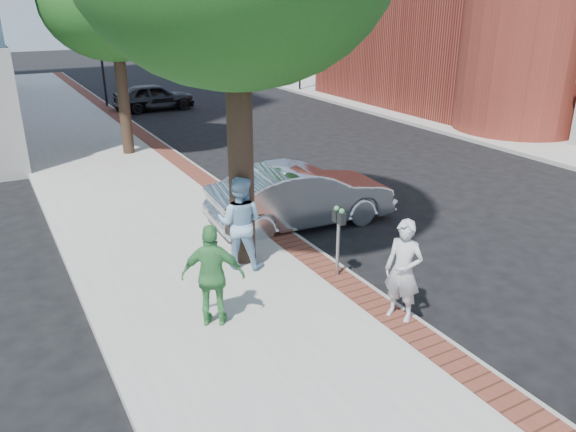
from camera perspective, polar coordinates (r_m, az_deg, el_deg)
ground at (r=11.00m, az=2.60°, el=-8.14°), size 120.00×120.00×0.00m
sidewalk at (r=17.35m, az=-15.75°, el=2.61°), size 5.00×60.00×0.15m
brick_strip at (r=17.91m, az=-8.96°, el=4.01°), size 0.60×60.00×0.01m
curb at (r=18.05m, az=-7.91°, el=3.94°), size 0.10×60.00×0.15m
sidewalk_far at (r=25.92m, az=21.19°, el=8.03°), size 5.00×60.00×0.15m
signal_near at (r=30.87m, az=-18.36°, el=14.43°), size 0.70×0.15×3.80m
signal_far at (r=35.02m, az=1.23°, el=16.15°), size 0.70×0.15×3.80m
tree_far at (r=20.64m, az=-17.35°, el=20.14°), size 4.80×4.80×7.14m
parking_meter at (r=11.04m, az=5.16°, el=-1.15°), size 0.12×0.32×1.47m
person_gray at (r=9.81m, az=11.64°, el=-5.45°), size 0.68×0.79×1.82m
person_officer at (r=11.47m, az=-4.89°, el=-0.67°), size 1.20×1.16×1.95m
person_green at (r=9.52m, az=-7.62°, el=-6.04°), size 1.15×0.90×1.82m
sedan_silver at (r=14.07m, az=1.41°, el=2.09°), size 4.80×1.97×1.54m
bg_car at (r=29.96m, az=-13.45°, el=11.69°), size 4.02×1.62×1.37m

